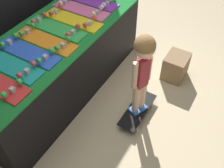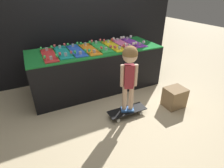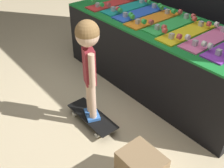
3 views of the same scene
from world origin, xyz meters
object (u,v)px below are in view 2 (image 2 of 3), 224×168
Objects in this scene: skateboard_teal_on_rack at (63,52)px; child at (129,68)px; skateboard_green_on_rack at (101,46)px; skateboard_pink_on_rack at (123,43)px; skateboard_blue_on_rack at (76,50)px; skateboard_on_floor at (127,111)px; storage_box at (174,97)px; skateboard_orange_on_rack at (90,49)px; skateboard_red_on_rack at (49,55)px; skateboard_yellow_on_rack at (113,46)px; skateboard_purple_on_rack at (133,42)px.

child reaches higher than skateboard_teal_on_rack.
skateboard_pink_on_rack is at bearing -0.92° from skateboard_green_on_rack.
skateboard_teal_on_rack and skateboard_blue_on_rack have the same top height.
skateboard_teal_on_rack is 1.18× the size of skateboard_on_floor.
skateboard_orange_on_rack is at bearing 131.65° from storage_box.
skateboard_red_on_rack and skateboard_green_on_rack have the same top height.
child is 1.04m from storage_box.
skateboard_yellow_on_rack is (0.93, -0.05, 0.00)m from skateboard_teal_on_rack.
skateboard_pink_on_rack is at bearing 0.66° from skateboard_blue_on_rack.
skateboard_green_on_rack is at bearing 166.31° from skateboard_yellow_on_rack.
skateboard_blue_on_rack and skateboard_purple_on_rack have the same top height.
skateboard_blue_on_rack is (0.46, 0.04, 0.00)m from skateboard_red_on_rack.
skateboard_blue_on_rack is at bearing -3.97° from skateboard_teal_on_rack.
skateboard_blue_on_rack and skateboard_green_on_rack have the same top height.
skateboard_purple_on_rack reaches higher than skateboard_on_floor.
skateboard_on_floor is (-0.72, -1.07, -0.73)m from skateboard_purple_on_rack.
skateboard_orange_on_rack is 1.00× the size of skateboard_yellow_on_rack.
skateboard_green_on_rack is at bearing 109.62° from child.
skateboard_yellow_on_rack is 1.18× the size of skateboard_on_floor.
skateboard_pink_on_rack is (1.16, -0.01, 0.00)m from skateboard_teal_on_rack.
child is (0.00, -0.00, 0.72)m from skateboard_on_floor.
skateboard_teal_on_rack is 0.71× the size of child.
skateboard_red_on_rack is 0.70m from skateboard_orange_on_rack.
skateboard_on_floor is (0.44, -1.05, -0.73)m from skateboard_blue_on_rack.
skateboard_red_on_rack is at bearing 152.69° from child.
skateboard_purple_on_rack is at bearing 0.00° from skateboard_teal_on_rack.
skateboard_green_on_rack is (0.46, 0.02, 0.00)m from skateboard_blue_on_rack.
skateboard_yellow_on_rack is 1.05m from child.
skateboard_purple_on_rack is 0.71× the size of child.
storage_box is (1.26, -1.18, -0.64)m from skateboard_blue_on_rack.
skateboard_pink_on_rack is 2.17× the size of storage_box.
skateboard_orange_on_rack is 0.46m from skateboard_yellow_on_rack.
child reaches higher than skateboard_green_on_rack.
child is at bearing -124.13° from skateboard_purple_on_rack.
skateboard_teal_on_rack is 2.01m from storage_box.
skateboard_purple_on_rack is 1.18× the size of skateboard_on_floor.
skateboard_yellow_on_rack and skateboard_purple_on_rack have the same top height.
skateboard_red_on_rack is at bearing 146.40° from storage_box.
skateboard_pink_on_rack is 1.18× the size of skateboard_on_floor.
skateboard_yellow_on_rack is 0.47m from skateboard_purple_on_rack.
skateboard_purple_on_rack is at bearing 6.71° from skateboard_yellow_on_rack.
skateboard_on_floor is at bearing 171.12° from storage_box.
skateboard_green_on_rack is 1.00× the size of skateboard_purple_on_rack.
skateboard_purple_on_rack is at bearing 0.80° from skateboard_blue_on_rack.
skateboard_red_on_rack is at bearing -166.97° from skateboard_teal_on_rack.
skateboard_orange_on_rack is 1.04m from child.
child reaches higher than skateboard_red_on_rack.
skateboard_red_on_rack and skateboard_yellow_on_rack have the same top height.
skateboard_yellow_on_rack is at bearing 96.73° from child.
skateboard_blue_on_rack and skateboard_pink_on_rack have the same top height.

